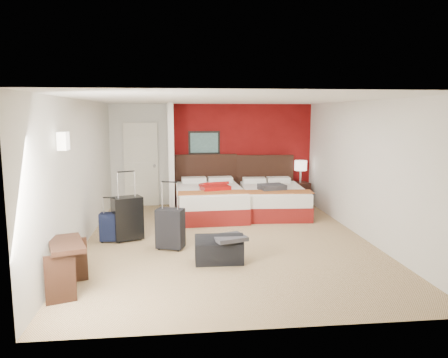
{
  "coord_description": "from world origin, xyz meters",
  "views": [
    {
      "loc": [
        -0.87,
        -7.45,
        2.26
      ],
      "look_at": [
        0.03,
        0.8,
        1.0
      ],
      "focal_mm": 34.52,
      "sensor_mm": 36.0,
      "label": 1
    }
  ],
  "objects": [
    {
      "name": "desk",
      "position": [
        -2.29,
        -2.02,
        0.33
      ],
      "size": [
        0.63,
        0.88,
        0.66
      ],
      "primitive_type": "cube",
      "rotation": [
        0.0,
        0.0,
        0.33
      ],
      "color": "black",
      "rests_on": "ground"
    },
    {
      "name": "jacket_bundle",
      "position": [
        1.2,
        1.74,
        0.66
      ],
      "size": [
        0.61,
        0.52,
        0.13
      ],
      "primitive_type": "cube",
      "rotation": [
        0.0,
        0.0,
        0.19
      ],
      "color": "#3A3A3F",
      "rests_on": "bed_right"
    },
    {
      "name": "red_suitcase_open",
      "position": [
        -0.06,
        1.88,
        0.68
      ],
      "size": [
        0.77,
        0.94,
        0.1
      ],
      "primitive_type": "cube",
      "rotation": [
        0.0,
        0.0,
        0.24
      ],
      "color": "#A10F0D",
      "rests_on": "bed_left"
    },
    {
      "name": "partition_wall",
      "position": [
        -1.0,
        2.61,
        1.25
      ],
      "size": [
        0.12,
        1.2,
        2.5
      ],
      "primitive_type": "cube",
      "color": "silver",
      "rests_on": "ground"
    },
    {
      "name": "red_accent_panel",
      "position": [
        0.75,
        3.23,
        1.25
      ],
      "size": [
        3.5,
        0.04,
        2.5
      ],
      "primitive_type": "cube",
      "color": "maroon",
      "rests_on": "ground"
    },
    {
      "name": "suitcase_black",
      "position": [
        -1.78,
        0.21,
        0.38
      ],
      "size": [
        0.59,
        0.49,
        0.76
      ],
      "primitive_type": "cube",
      "rotation": [
        0.0,
        0.0,
        0.41
      ],
      "color": "black",
      "rests_on": "ground"
    },
    {
      "name": "suitcase_navy",
      "position": [
        -2.07,
        0.15,
        0.25
      ],
      "size": [
        0.37,
        0.24,
        0.49
      ],
      "primitive_type": "cube",
      "rotation": [
        0.0,
        0.0,
        -0.07
      ],
      "color": "black",
      "rests_on": "ground"
    },
    {
      "name": "table_lamp",
      "position": [
        2.17,
        2.87,
        0.84
      ],
      "size": [
        0.38,
        0.38,
        0.54
      ],
      "primitive_type": "cylinder",
      "rotation": [
        0.0,
        0.0,
        0.3
      ],
      "color": "silver",
      "rests_on": "nightstand"
    },
    {
      "name": "ground",
      "position": [
        0.0,
        0.0,
        0.0
      ],
      "size": [
        6.5,
        6.5,
        0.0
      ],
      "primitive_type": "plane",
      "color": "tan",
      "rests_on": "ground"
    },
    {
      "name": "entry_door",
      "position": [
        -1.75,
        3.2,
        1.02
      ],
      "size": [
        0.82,
        0.06,
        2.05
      ],
      "primitive_type": "cube",
      "color": "silver",
      "rests_on": "ground"
    },
    {
      "name": "room_walls",
      "position": [
        -1.4,
        1.42,
        1.26
      ],
      "size": [
        5.02,
        6.52,
        2.5
      ],
      "color": "silver",
      "rests_on": "ground"
    },
    {
      "name": "bed_left",
      "position": [
        -0.16,
        1.98,
        0.31
      ],
      "size": [
        1.54,
        2.14,
        0.62
      ],
      "primitive_type": "cube",
      "rotation": [
        0.0,
        0.0,
        0.04
      ],
      "color": "silver",
      "rests_on": "ground"
    },
    {
      "name": "jacket_draped",
      "position": [
        -0.11,
        -1.18,
        0.4
      ],
      "size": [
        0.58,
        0.53,
        0.06
      ],
      "primitive_type": "cube",
      "rotation": [
        0.0,
        0.0,
        0.32
      ],
      "color": "#3B3A40",
      "rests_on": "duffel_bag"
    },
    {
      "name": "bed_right",
      "position": [
        1.3,
        2.04,
        0.3
      ],
      "size": [
        1.5,
        2.05,
        0.59
      ],
      "primitive_type": "cube",
      "rotation": [
        0.0,
        0.0,
        -0.06
      ],
      "color": "white",
      "rests_on": "ground"
    },
    {
      "name": "suitcase_charcoal",
      "position": [
        -1.0,
        -0.38,
        0.33
      ],
      "size": [
        0.51,
        0.41,
        0.66
      ],
      "primitive_type": "cube",
      "rotation": [
        0.0,
        0.0,
        -0.34
      ],
      "color": "black",
      "rests_on": "ground"
    },
    {
      "name": "duffel_bag",
      "position": [
        -0.26,
        -1.13,
        0.18
      ],
      "size": [
        0.74,
        0.4,
        0.37
      ],
      "primitive_type": "cube",
      "rotation": [
        0.0,
        0.0,
        -0.02
      ],
      "color": "black",
      "rests_on": "ground"
    },
    {
      "name": "nightstand",
      "position": [
        2.17,
        2.87,
        0.28
      ],
      "size": [
        0.45,
        0.45,
        0.57
      ],
      "primitive_type": "cube",
      "rotation": [
        0.0,
        0.0,
        0.13
      ],
      "color": "black",
      "rests_on": "ground"
    }
  ]
}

